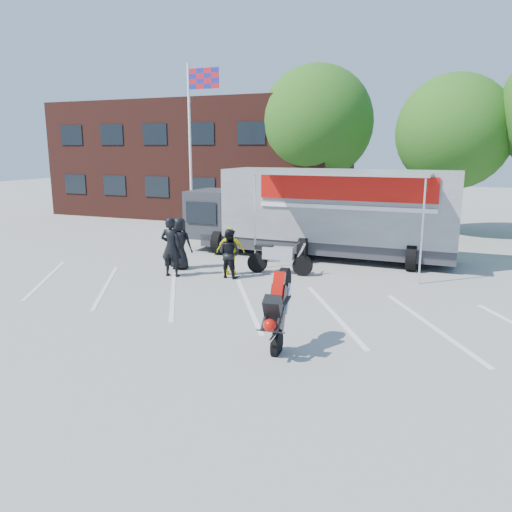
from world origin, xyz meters
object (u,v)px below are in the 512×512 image
Objects in this scene: transporter_truck at (324,257)px; spectator_leather_b at (171,247)px; spectator_leather_c at (229,253)px; spectator_hivis at (231,251)px; flagpole at (194,130)px; stunt_bike_rider at (283,344)px; spectator_leather_a at (180,243)px; tree_left at (317,123)px; parked_motorcycle at (280,274)px; tree_mid at (454,132)px.

transporter_truck is 6.35m from spectator_leather_b.
spectator_leather_b is at bearing 27.14° from spectator_leather_c.
spectator_hivis is (-0.11, 0.34, -0.01)m from spectator_leather_c.
flagpole is at bearing -44.07° from spectator_leather_c.
spectator_leather_a reaches higher than stunt_bike_rider.
spectator_hivis is at bearing -88.04° from tree_left.
transporter_truck is at bearing -17.54° from parked_motorcycle.
spectator_hivis is (-2.24, -3.92, 0.81)m from transporter_truck.
transporter_truck is at bearing -136.83° from spectator_hivis.
transporter_truck is 6.58× the size of spectator_leather_c.
tree_left is 18.72m from stunt_bike_rider.
spectator_leather_b reaches higher than spectator_hivis.
transporter_truck is 4.62× the size of parked_motorcycle.
spectator_leather_b is 1.23× the size of spectator_hivis.
spectator_leather_b reaches higher than spectator_leather_c.
tree_mid reaches higher than transporter_truck.
spectator_leather_a is (-1.60, -12.16, -4.65)m from tree_left.
spectator_leather_a is (-3.53, -0.59, 0.92)m from parked_motorcycle.
spectator_leather_a is at bearing -79.87° from spectator_leather_b.
tree_left is at bearing 108.40° from transporter_truck.
stunt_bike_rider is at bearing 136.39° from spectator_leather_b.
parked_motorcycle is at bearing -159.05° from spectator_leather_b.
spectator_leather_b is (0.28, -1.01, 0.08)m from spectator_leather_a.
spectator_leather_c is at bearing 162.43° from spectator_leather_a.
flagpole is 7.37m from tree_left.
stunt_bike_rider is 1.03× the size of spectator_leather_a.
stunt_bike_rider is at bearing 136.20° from spectator_leather_c.
stunt_bike_rider is 1.17× the size of spectator_leather_c.
spectator_hivis is at bearing -157.67° from spectator_leather_b.
tree_mid is at bearing -133.47° from spectator_leather_a.
tree_mid is at bearing -109.10° from spectator_leather_c.
spectator_hivis is at bearing 109.80° from parked_motorcycle.
tree_left is at bearing -105.11° from spectator_hivis.
stunt_bike_rider is at bearing -100.23° from tree_mid.
tree_mid is 0.72× the size of transporter_truck.
spectator_hivis is at bearing -120.31° from tree_mid.
tree_mid is (11.24, 5.00, -0.11)m from flagpole.
tree_left reaches higher than spectator_leather_b.
spectator_hivis is (2.02, -0.10, -0.11)m from spectator_leather_a.
spectator_leather_a is 2.03m from spectator_hivis.
tree_left is 4.55× the size of stunt_bike_rider.
transporter_truck reaches higher than spectator_leather_c.
parked_motorcycle is at bearing -80.52° from tree_left.
flagpole is at bearing -70.36° from spectator_hivis.
tree_mid is 15.26m from spectator_leather_b.
tree_mid is at bearing -30.40° from parked_motorcycle.
spectator_leather_a reaches higher than transporter_truck.
spectator_leather_b is 1.22× the size of spectator_leather_c.
spectator_hivis reaches higher than stunt_bike_rider.
spectator_leather_b is (-5.36, 4.24, 1.00)m from stunt_bike_rider.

